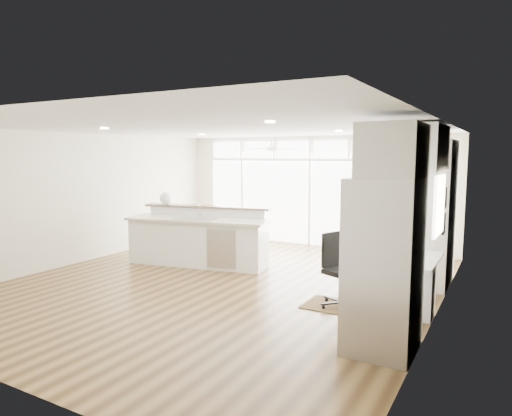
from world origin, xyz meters
The scene contains 23 objects.
floor centered at (0.00, 0.00, -0.01)m, with size 7.00×8.00×0.02m, color #493016.
ceiling centered at (0.00, 0.00, 2.70)m, with size 7.00×8.00×0.02m, color silver.
wall_back centered at (0.00, 4.00, 1.35)m, with size 7.00×0.04×2.70m, color silver.
wall_left centered at (-3.50, 0.00, 1.35)m, with size 0.04×8.00×2.70m, color silver.
wall_right centered at (3.50, 0.00, 1.35)m, with size 0.04×8.00×2.70m, color silver.
glass_wall centered at (0.00, 3.94, 1.05)m, with size 5.80×0.06×2.08m, color white.
transom_row centered at (0.00, 3.94, 2.38)m, with size 5.90×0.06×0.40m, color white.
desk_window centered at (3.46, 0.30, 1.55)m, with size 0.04×0.85×0.85m, color white.
ceiling_fan centered at (-0.50, 2.80, 2.48)m, with size 1.16×1.16×0.32m, color white.
recessed_lights centered at (0.00, 0.20, 2.68)m, with size 3.40×3.00×0.02m, color beige.
oven_cabinet centered at (3.17, 1.80, 1.25)m, with size 0.64×1.20×2.50m, color white.
desk_nook centered at (3.13, 0.30, 0.38)m, with size 0.72×1.30×0.76m, color white.
upper_cabinets centered at (3.17, 0.30, 2.35)m, with size 0.64×1.30×0.64m, color white.
refrigerator centered at (3.11, -1.35, 1.00)m, with size 0.76×0.90×2.00m, color #ABABB0.
fridge_cabinet centered at (3.17, -1.35, 2.30)m, with size 0.64×0.90×0.60m, color white.
framed_photos centered at (3.46, 0.92, 1.40)m, with size 0.06×0.22×0.80m, color black.
kitchen_island centered at (-1.21, 0.92, 0.59)m, with size 2.95×1.11×1.17m, color white.
rug centered at (2.18, -0.18, 0.01)m, with size 0.99×0.71×0.01m, color #3A2612.
office_chair centered at (2.22, -0.16, 0.54)m, with size 0.57×0.52×1.09m, color black.
fishbowl centered at (-2.22, 1.13, 1.30)m, with size 0.26×0.26×0.26m, color silver.
monitor centered at (3.05, 0.30, 0.96)m, with size 0.08×0.48×0.40m, color black.
keyboard centered at (2.88, 0.30, 0.77)m, with size 0.13×0.35×0.02m, color silver.
potted_plant centered at (3.17, 1.80, 2.61)m, with size 0.26×0.28×0.22m, color #2D5122.
Camera 1 is at (4.33, -6.51, 2.27)m, focal length 32.00 mm.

